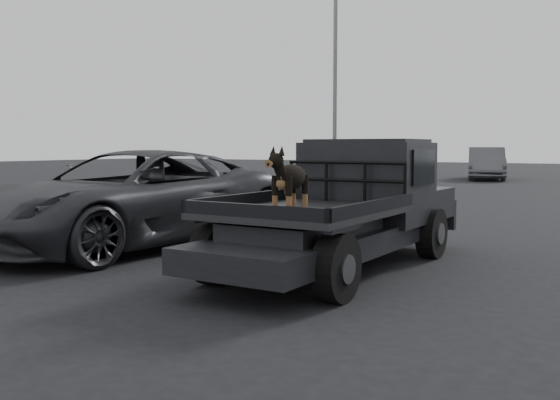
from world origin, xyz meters
The scene contains 8 objects.
ground centered at (0.00, 0.00, 0.00)m, with size 120.00×120.00×0.00m, color black.
flatbed_ute centered at (-0.16, 1.92, 0.46)m, with size 2.00×5.40×0.92m, color black, non-canonical shape.
ute_cab centered at (-0.16, 2.87, 1.36)m, with size 1.72×1.30×0.88m, color black, non-canonical shape.
headache_rack centered at (-0.16, 2.12, 1.20)m, with size 1.80×0.08×0.55m, color black, non-canonical shape.
dog centered at (0.05, 0.28, 1.29)m, with size 0.32×0.60×0.74m, color black, non-canonical shape.
parked_suv centered at (-4.04, 1.85, 0.82)m, with size 2.71×5.87×1.63m, color #2F3034.
distant_car_a centered at (-4.21, 26.81, 0.82)m, with size 1.75×5.00×1.65m, color #505155.
floodlight_near centered at (-8.78, 18.75, 7.67)m, with size 1.08×0.28×14.13m.
Camera 1 is at (3.67, -5.76, 1.70)m, focal length 40.00 mm.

